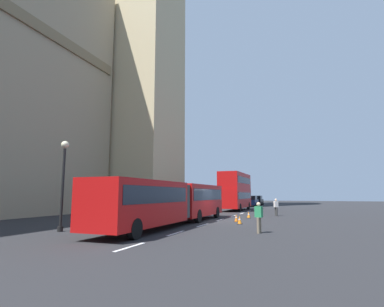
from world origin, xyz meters
The scene contains 12 objects.
ground_plane centered at (0.00, 0.00, 0.00)m, with size 160.00×160.00×0.00m, color #262628.
lane_centre_marking centered at (3.40, 0.00, 0.00)m, with size 34.40×0.16×0.01m.
articulated_bus centered at (-4.04, 1.99, 1.75)m, with size 17.00×2.54×2.90m.
double_decker_bus centered at (16.23, 2.00, 2.71)m, with size 9.48×2.54×4.90m.
sedan_lead centered at (30.60, 2.26, 0.91)m, with size 4.40×1.86×1.85m.
sedan_trailing centered at (36.22, 2.11, 0.91)m, with size 4.40×1.86×1.85m.
traffic_cone_west centered at (-1.77, -2.23, 0.28)m, with size 0.36×0.36×0.58m.
traffic_cone_middle centered at (-0.12, -1.63, 0.28)m, with size 0.36×0.36×0.58m.
traffic_cone_east centered at (3.95, -1.87, 0.28)m, with size 0.36×0.36×0.58m.
street_lamp centered at (-9.77, 6.50, 3.06)m, with size 0.44×0.44×5.27m.
pedestrian_near_cones centered at (-6.48, -4.28, 0.91)m, with size 0.35×0.45×1.69m.
pedestrian_by_kerb centered at (7.38, -3.98, 0.91)m, with size 0.45×0.46×1.69m.
Camera 1 is at (-23.53, -6.77, 2.13)m, focal length 28.00 mm.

